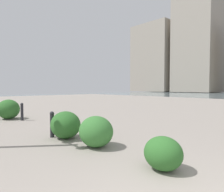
{
  "coord_description": "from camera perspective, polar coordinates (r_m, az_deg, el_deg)",
  "views": [
    {
      "loc": [
        -0.5,
        2.0,
        1.5
      ],
      "look_at": [
        8.29,
        -6.17,
        0.98
      ],
      "focal_mm": 31.72,
      "sensor_mm": 36.0,
      "label": 1
    }
  ],
  "objects": [
    {
      "name": "building_highrise",
      "position": [
        81.02,
        12.84,
        10.32
      ],
      "size": [
        15.6,
        14.06,
        25.3
      ],
      "color": "#9E9384",
      "rests_on": "ground"
    },
    {
      "name": "building_annex",
      "position": [
        75.35,
        23.94,
        13.66
      ],
      "size": [
        12.9,
        15.88,
        32.78
      ],
      "color": "#9E9384",
      "rests_on": "ground"
    },
    {
      "name": "bollard_mid",
      "position": [
        9.88,
        -24.51,
        -4.02
      ],
      "size": [
        0.13,
        0.13,
        0.8
      ],
      "color": "#232328",
      "rests_on": "ground"
    },
    {
      "name": "bollard_near",
      "position": [
        6.26,
        -16.89,
        -7.65
      ],
      "size": [
        0.13,
        0.13,
        0.78
      ],
      "color": "#232328",
      "rests_on": "ground"
    },
    {
      "name": "shrub_tall",
      "position": [
        10.61,
        -27.67,
        -3.4
      ],
      "size": [
        1.09,
        0.98,
        0.93
      ],
      "color": "#2D6628",
      "rests_on": "ground"
    },
    {
      "name": "shrub_round",
      "position": [
        5.07,
        -4.64,
        -10.15
      ],
      "size": [
        0.92,
        0.83,
        0.78
      ],
      "color": "#387533",
      "rests_on": "ground"
    },
    {
      "name": "shrub_low",
      "position": [
        6.02,
        -13.24,
        -8.09
      ],
      "size": [
        0.94,
        0.84,
        0.8
      ],
      "color": "#2D6628",
      "rests_on": "ground"
    },
    {
      "name": "shrub_wide",
      "position": [
        3.84,
        14.51,
        -15.68
      ],
      "size": [
        0.72,
        0.65,
        0.61
      ],
      "color": "#2D6628",
      "rests_on": "ground"
    }
  ]
}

